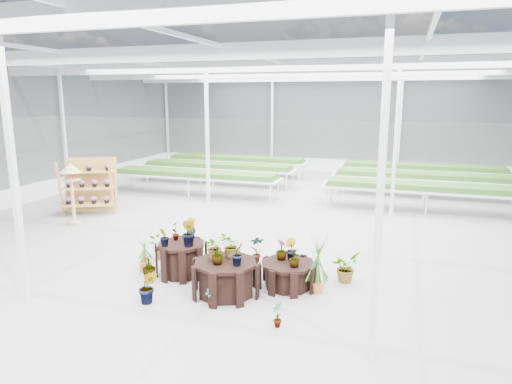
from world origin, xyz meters
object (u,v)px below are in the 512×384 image
(plinth_low, at_px, (288,275))
(bird_table, at_px, (72,194))
(shelf_rack, at_px, (89,186))
(plinth_mid, at_px, (226,278))
(plinth_tall, at_px, (182,259))

(plinth_low, distance_m, bird_table, 7.26)
(plinth_low, bearing_deg, shelf_rack, 153.85)
(plinth_mid, bearing_deg, plinth_tall, 153.43)
(shelf_rack, bearing_deg, bird_table, -96.22)
(plinth_tall, height_order, plinth_mid, plinth_tall)
(shelf_rack, height_order, bird_table, bird_table)
(plinth_low, bearing_deg, plinth_tall, -177.40)
(plinth_tall, relative_size, bird_table, 0.56)
(plinth_mid, relative_size, bird_table, 0.69)
(plinth_low, distance_m, shelf_rack, 8.08)
(bird_table, bearing_deg, plinth_tall, -17.31)
(shelf_rack, distance_m, bird_table, 1.27)
(plinth_mid, bearing_deg, bird_table, 152.45)
(plinth_tall, bearing_deg, bird_table, 152.20)
(plinth_tall, relative_size, shelf_rack, 0.59)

